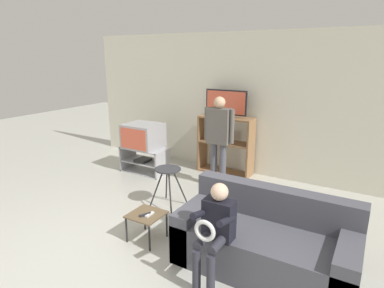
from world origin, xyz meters
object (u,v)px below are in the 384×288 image
at_px(snack_table, 146,217).
at_px(remote_control_black, 145,215).
at_px(television_flat, 226,104).
at_px(remote_control_white, 150,215).
at_px(television_main, 143,136).
at_px(folding_stool, 168,175).
at_px(person_seated_child, 215,227).
at_px(tv_stand, 145,160).
at_px(person_standing_adult, 219,134).
at_px(couch, 265,243).
at_px(media_shelf, 226,145).

bearing_deg(snack_table, remote_control_black, -70.50).
bearing_deg(television_flat, remote_control_white, -84.64).
xyz_separation_m(television_main, folding_stool, (1.26, -1.00, -0.21)).
relative_size(folding_stool, person_seated_child, 0.59).
xyz_separation_m(tv_stand, television_flat, (1.33, 0.76, 1.09)).
bearing_deg(tv_stand, snack_table, -50.74).
bearing_deg(remote_control_white, folding_stool, 110.48).
relative_size(snack_table, person_seated_child, 0.38).
relative_size(tv_stand, television_flat, 1.10).
distance_m(folding_stool, snack_table, 0.93).
bearing_deg(person_seated_child, tv_stand, 140.40).
height_order(tv_stand, television_main, television_main).
relative_size(television_flat, person_standing_adult, 0.52).
bearing_deg(television_flat, remote_control_black, -85.66).
relative_size(snack_table, remote_control_black, 2.74).
height_order(folding_stool, remote_control_black, folding_stool).
bearing_deg(television_main, remote_control_white, -49.54).
height_order(television_main, person_standing_adult, person_standing_adult).
xyz_separation_m(television_main, snack_table, (1.54, -1.86, -0.41)).
height_order(tv_stand, television_flat, television_flat).
bearing_deg(person_seated_child, couch, 53.92).
distance_m(media_shelf, snack_table, 2.62).
height_order(folding_stool, snack_table, folding_stool).
xyz_separation_m(television_flat, person_seated_child, (1.24, -2.88, -0.71)).
distance_m(remote_control_black, person_standing_adult, 2.03).
xyz_separation_m(snack_table, remote_control_white, (0.06, -0.01, 0.06)).
xyz_separation_m(remote_control_black, person_standing_adult, (0.01, 1.95, 0.58)).
height_order(remote_control_black, person_standing_adult, person_standing_adult).
bearing_deg(television_flat, snack_table, -85.91).
bearing_deg(folding_stool, tv_stand, 141.28).
height_order(snack_table, person_standing_adult, person_standing_adult).
bearing_deg(television_flat, television_main, -151.08).
relative_size(remote_control_black, person_seated_child, 0.14).
bearing_deg(media_shelf, television_main, -151.58).
relative_size(tv_stand, remote_control_black, 6.15).
distance_m(television_main, remote_control_white, 2.49).
xyz_separation_m(television_flat, person_standing_adult, (0.21, -0.71, -0.39)).
relative_size(folding_stool, remote_control_black, 4.22).
distance_m(remote_control_black, couch, 1.41).
xyz_separation_m(media_shelf, couch, (1.57, -2.40, -0.27)).
distance_m(remote_control_black, person_seated_child, 1.09).
bearing_deg(television_main, television_flat, 28.92).
bearing_deg(remote_control_black, remote_control_white, 62.95).
bearing_deg(media_shelf, tv_stand, -150.92).
relative_size(snack_table, person_standing_adult, 0.25).
xyz_separation_m(snack_table, person_standing_adult, (0.02, 1.91, 0.64)).
distance_m(remote_control_white, person_seated_child, 1.06).
bearing_deg(snack_table, person_seated_child, -14.35).
xyz_separation_m(couch, person_standing_adult, (-1.38, 1.70, 0.65)).
height_order(media_shelf, television_flat, television_flat).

